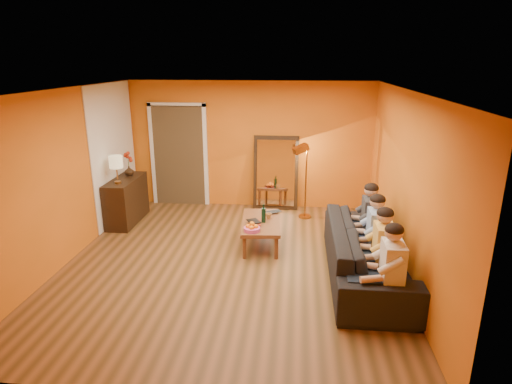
# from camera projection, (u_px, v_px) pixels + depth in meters

# --- Properties ---
(room_shell) EXTENTS (5.00, 5.50, 2.60)m
(room_shell) POSITION_uv_depth(u_px,v_px,m) (233.00, 175.00, 6.56)
(room_shell) COLOR brown
(room_shell) RESTS_ON ground
(white_accent) EXTENTS (0.02, 1.90, 2.58)m
(white_accent) POSITION_uv_depth(u_px,v_px,m) (114.00, 153.00, 8.10)
(white_accent) COLOR white
(white_accent) RESTS_ON wall_left
(doorway_recess) EXTENTS (1.06, 0.30, 2.10)m
(doorway_recess) POSITION_uv_depth(u_px,v_px,m) (181.00, 155.00, 9.11)
(doorway_recess) COLOR #3F2D19
(doorway_recess) RESTS_ON floor
(door_jamb_left) EXTENTS (0.08, 0.06, 2.20)m
(door_jamb_left) POSITION_uv_depth(u_px,v_px,m) (153.00, 155.00, 9.05)
(door_jamb_left) COLOR white
(door_jamb_left) RESTS_ON wall_back
(door_jamb_right) EXTENTS (0.08, 0.06, 2.20)m
(door_jamb_right) POSITION_uv_depth(u_px,v_px,m) (206.00, 157.00, 8.94)
(door_jamb_right) COLOR white
(door_jamb_right) RESTS_ON wall_back
(door_header) EXTENTS (1.22, 0.06, 0.08)m
(door_header) POSITION_uv_depth(u_px,v_px,m) (176.00, 104.00, 8.68)
(door_header) COLOR white
(door_header) RESTS_ON wall_back
(mirror_frame) EXTENTS (0.92, 0.27, 1.51)m
(mirror_frame) POSITION_uv_depth(u_px,v_px,m) (276.00, 173.00, 8.81)
(mirror_frame) COLOR black
(mirror_frame) RESTS_ON floor
(mirror_glass) EXTENTS (0.78, 0.21, 1.35)m
(mirror_glass) POSITION_uv_depth(u_px,v_px,m) (276.00, 173.00, 8.78)
(mirror_glass) COLOR white
(mirror_glass) RESTS_ON mirror_frame
(sideboard) EXTENTS (0.44, 1.18, 0.85)m
(sideboard) POSITION_uv_depth(u_px,v_px,m) (127.00, 200.00, 8.15)
(sideboard) COLOR black
(sideboard) RESTS_ON floor
(table_lamp) EXTENTS (0.24, 0.24, 0.51)m
(table_lamp) POSITION_uv_depth(u_px,v_px,m) (117.00, 170.00, 7.66)
(table_lamp) COLOR beige
(table_lamp) RESTS_ON sideboard
(sofa) EXTENTS (2.63, 1.03, 0.77)m
(sofa) POSITION_uv_depth(u_px,v_px,m) (366.00, 253.00, 6.05)
(sofa) COLOR black
(sofa) RESTS_ON floor
(coffee_table) EXTENTS (0.71, 1.27, 0.42)m
(coffee_table) POSITION_uv_depth(u_px,v_px,m) (261.00, 233.00, 7.20)
(coffee_table) COLOR brown
(coffee_table) RESTS_ON floor
(floor_lamp) EXTENTS (0.37, 0.34, 1.44)m
(floor_lamp) POSITION_uv_depth(u_px,v_px,m) (306.00, 183.00, 8.26)
(floor_lamp) COLOR #A97231
(floor_lamp) RESTS_ON floor
(dog) EXTENTS (0.48, 0.60, 0.63)m
(dog) POSITION_uv_depth(u_px,v_px,m) (366.00, 237.00, 6.78)
(dog) COLOR tan
(dog) RESTS_ON floor
(person_far_left) EXTENTS (0.70, 0.44, 1.22)m
(person_far_left) POSITION_uv_depth(u_px,v_px,m) (392.00, 272.00, 5.02)
(person_far_left) COLOR beige
(person_far_left) RESTS_ON sofa
(person_mid_left) EXTENTS (0.70, 0.44, 1.22)m
(person_mid_left) POSITION_uv_depth(u_px,v_px,m) (383.00, 252.00, 5.55)
(person_mid_left) COLOR gold
(person_mid_left) RESTS_ON sofa
(person_mid_right) EXTENTS (0.70, 0.44, 1.22)m
(person_mid_right) POSITION_uv_depth(u_px,v_px,m) (376.00, 235.00, 6.07)
(person_mid_right) COLOR #7D96C1
(person_mid_right) RESTS_ON sofa
(person_far_right) EXTENTS (0.70, 0.44, 1.22)m
(person_far_right) POSITION_uv_depth(u_px,v_px,m) (370.00, 221.00, 6.59)
(person_far_right) COLOR #2E2E32
(person_far_right) RESTS_ON sofa
(fruit_bowl) EXTENTS (0.26, 0.26, 0.16)m
(fruit_bowl) POSITION_uv_depth(u_px,v_px,m) (252.00, 226.00, 6.69)
(fruit_bowl) COLOR #D74B96
(fruit_bowl) RESTS_ON coffee_table
(wine_bottle) EXTENTS (0.07, 0.07, 0.31)m
(wine_bottle) POSITION_uv_depth(u_px,v_px,m) (264.00, 213.00, 7.04)
(wine_bottle) COLOR black
(wine_bottle) RESTS_ON coffee_table
(tumbler) EXTENTS (0.13, 0.13, 0.09)m
(tumbler) POSITION_uv_depth(u_px,v_px,m) (269.00, 216.00, 7.22)
(tumbler) COLOR #B27F3F
(tumbler) RESTS_ON coffee_table
(laptop) EXTENTS (0.41, 0.37, 0.03)m
(laptop) POSITION_uv_depth(u_px,v_px,m) (273.00, 213.00, 7.45)
(laptop) COLOR black
(laptop) RESTS_ON coffee_table
(book_lower) EXTENTS (0.17, 0.23, 0.02)m
(book_lower) POSITION_uv_depth(u_px,v_px,m) (249.00, 224.00, 6.96)
(book_lower) COLOR black
(book_lower) RESTS_ON coffee_table
(book_mid) EXTENTS (0.21, 0.27, 0.02)m
(book_mid) POSITION_uv_depth(u_px,v_px,m) (249.00, 223.00, 6.96)
(book_mid) COLOR #A22912
(book_mid) RESTS_ON book_lower
(book_upper) EXTENTS (0.27, 0.29, 0.02)m
(book_upper) POSITION_uv_depth(u_px,v_px,m) (249.00, 222.00, 6.94)
(book_upper) COLOR black
(book_upper) RESTS_ON book_mid
(vase) EXTENTS (0.18, 0.18, 0.19)m
(vase) POSITION_uv_depth(u_px,v_px,m) (129.00, 171.00, 8.23)
(vase) COLOR black
(vase) RESTS_ON sideboard
(flowers) EXTENTS (0.17, 0.17, 0.48)m
(flowers) POSITION_uv_depth(u_px,v_px,m) (128.00, 157.00, 8.16)
(flowers) COLOR #A22912
(flowers) RESTS_ON vase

